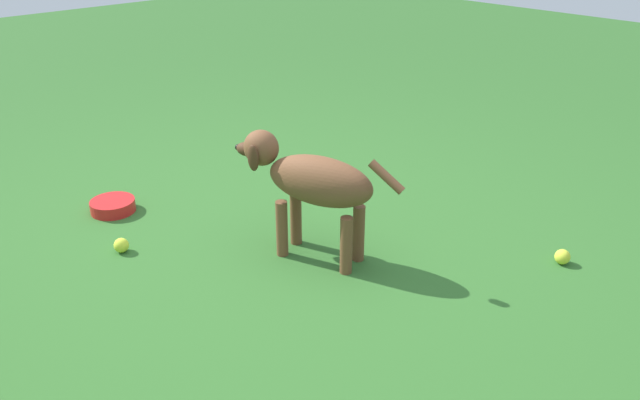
{
  "coord_description": "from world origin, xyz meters",
  "views": [
    {
      "loc": [
        -1.99,
        1.5,
        1.44
      ],
      "look_at": [
        -0.23,
        -0.18,
        0.28
      ],
      "focal_mm": 36.02,
      "sensor_mm": 36.0,
      "label": 1
    }
  ],
  "objects_px": {
    "dog": "(310,181)",
    "tennis_ball_1": "(302,191)",
    "tennis_ball_0": "(121,245)",
    "tennis_ball_2": "(562,257)",
    "water_bowl": "(113,206)"
  },
  "relations": [
    {
      "from": "tennis_ball_1",
      "to": "tennis_ball_2",
      "type": "height_order",
      "value": "same"
    },
    {
      "from": "dog",
      "to": "water_bowl",
      "type": "distance_m",
      "value": 1.13
    },
    {
      "from": "dog",
      "to": "tennis_ball_0",
      "type": "distance_m",
      "value": 0.9
    },
    {
      "from": "tennis_ball_0",
      "to": "tennis_ball_1",
      "type": "bearing_deg",
      "value": -97.29
    },
    {
      "from": "water_bowl",
      "to": "tennis_ball_2",
      "type": "bearing_deg",
      "value": -147.33
    },
    {
      "from": "tennis_ball_0",
      "to": "water_bowl",
      "type": "height_order",
      "value": "tennis_ball_0"
    },
    {
      "from": "tennis_ball_1",
      "to": "tennis_ball_2",
      "type": "bearing_deg",
      "value": -164.68
    },
    {
      "from": "tennis_ball_1",
      "to": "tennis_ball_0",
      "type": "bearing_deg",
      "value": 82.71
    },
    {
      "from": "dog",
      "to": "tennis_ball_1",
      "type": "height_order",
      "value": "dog"
    },
    {
      "from": "tennis_ball_0",
      "to": "tennis_ball_2",
      "type": "height_order",
      "value": "same"
    },
    {
      "from": "dog",
      "to": "tennis_ball_1",
      "type": "distance_m",
      "value": 0.68
    },
    {
      "from": "water_bowl",
      "to": "tennis_ball_1",
      "type": "bearing_deg",
      "value": -123.12
    },
    {
      "from": "tennis_ball_2",
      "to": "water_bowl",
      "type": "xyz_separation_m",
      "value": [
        1.8,
        1.15,
        -0.0
      ]
    },
    {
      "from": "tennis_ball_1",
      "to": "water_bowl",
      "type": "bearing_deg",
      "value": 56.88
    },
    {
      "from": "tennis_ball_0",
      "to": "tennis_ball_1",
      "type": "relative_size",
      "value": 1.0
    }
  ]
}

